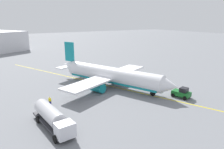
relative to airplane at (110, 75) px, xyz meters
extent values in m
plane|color=slate|center=(0.45, 0.19, -2.71)|extent=(400.00, 400.00, 0.00)
cylinder|color=white|center=(0.45, 0.19, 0.17)|extent=(24.95, 13.23, 3.77)
cube|color=teal|center=(0.45, 0.19, -0.86)|extent=(23.39, 12.06, 1.06)
cone|color=white|center=(13.51, 5.60, 0.17)|extent=(4.65, 4.70, 3.62)
cone|color=white|center=(-13.27, -5.50, 0.55)|extent=(5.80, 4.85, 3.20)
cube|color=teal|center=(-12.62, -5.23, 4.46)|extent=(3.09, 1.56, 5.20)
cube|color=white|center=(-12.62, -5.23, 0.57)|extent=(5.43, 8.68, 0.24)
cube|color=white|center=(-0.48, -0.20, -0.30)|extent=(14.81, 26.85, 0.36)
cylinder|color=teal|center=(-1.73, 4.91, -1.55)|extent=(3.76, 3.17, 2.10)
cylinder|color=teal|center=(2.25, -4.69, -1.55)|extent=(3.76, 3.17, 2.10)
cylinder|color=#4C4C51|center=(10.24, 4.25, -1.56)|extent=(0.24, 0.24, 1.20)
cylinder|color=black|center=(10.24, 4.25, -2.16)|extent=(1.17, 0.79, 1.10)
cylinder|color=#4C4C51|center=(-2.40, 1.82, -1.56)|extent=(0.24, 0.24, 1.20)
cylinder|color=black|center=(-2.40, 1.82, -2.16)|extent=(1.17, 0.79, 1.10)
cylinder|color=#4C4C51|center=(-0.41, -2.98, -1.56)|extent=(0.24, 0.24, 1.20)
cylinder|color=black|center=(-0.41, -2.98, -2.16)|extent=(1.17, 0.79, 1.10)
cube|color=#2D2D33|center=(12.02, -17.69, -2.01)|extent=(10.39, 3.43, 0.30)
cube|color=silver|center=(16.70, -17.26, -1.06)|extent=(2.21, 2.57, 2.00)
cube|color=black|center=(17.60, -17.17, -0.66)|extent=(0.34, 2.01, 0.90)
cylinder|color=silver|center=(11.42, -17.75, -0.71)|extent=(7.58, 2.97, 2.30)
cylinder|color=black|center=(16.19, -16.05, -2.16)|extent=(1.13, 0.45, 1.10)
cylinder|color=black|center=(16.42, -18.54, -2.16)|extent=(1.13, 0.45, 1.10)
cylinder|color=black|center=(9.33, -16.68, -2.16)|extent=(1.13, 0.45, 1.10)
cylinder|color=black|center=(9.56, -19.17, -2.16)|extent=(1.13, 0.45, 1.10)
cube|color=#196B28|center=(14.02, 8.61, -1.86)|extent=(3.98, 2.82, 0.90)
cube|color=black|center=(14.50, 8.74, -0.96)|extent=(1.75, 1.89, 0.90)
cylinder|color=black|center=(13.00, 7.32, -2.31)|extent=(0.85, 0.49, 0.80)
cylinder|color=black|center=(12.51, 9.26, -2.31)|extent=(0.85, 0.49, 0.80)
cylinder|color=black|center=(15.53, 7.96, -2.31)|extent=(0.85, 0.49, 0.80)
cylinder|color=black|center=(15.03, 9.90, -2.31)|extent=(0.85, 0.49, 0.80)
cube|color=navy|center=(3.75, -15.63, -2.28)|extent=(0.47, 0.36, 0.85)
cube|color=yellow|center=(3.75, -15.63, -1.56)|extent=(0.55, 0.41, 0.60)
sphere|color=tan|center=(3.75, -15.63, -1.12)|extent=(0.24, 0.24, 0.24)
cone|color=#F2590F|center=(11.32, 12.23, -2.38)|extent=(0.60, 0.60, 0.66)
cone|color=#F2590F|center=(12.96, 10.03, -2.39)|extent=(0.58, 0.58, 0.65)
cube|color=yellow|center=(0.45, 0.19, -2.70)|extent=(78.34, 32.72, 0.01)
camera|label=1|loc=(40.80, -24.97, 13.13)|focal=33.35mm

